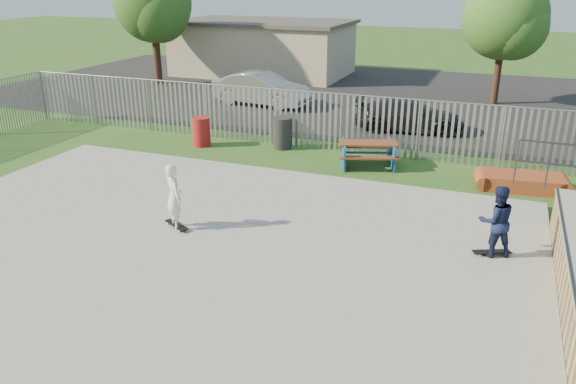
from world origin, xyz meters
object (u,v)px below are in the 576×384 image
(car_dark, at_px, (409,115))
(funbox, at_px, (522,182))
(tree_left, at_px, (153,3))
(skater_white, at_px, (174,197))
(skater_navy, at_px, (496,221))
(tree_mid, at_px, (505,17))
(trash_bin_grey, at_px, (282,133))
(car_silver, at_px, (262,89))
(trash_bin_red, at_px, (202,132))
(picnic_table, at_px, (368,154))

(car_dark, bearing_deg, funbox, -150.15)
(tree_left, relative_size, skater_white, 4.09)
(tree_left, xyz_separation_m, skater_navy, (18.43, -15.38, -3.38))
(car_dark, height_order, tree_mid, tree_mid)
(trash_bin_grey, xyz_separation_m, tree_mid, (6.68, 10.43, 3.40))
(skater_navy, bearing_deg, tree_left, -63.69)
(skater_navy, relative_size, skater_white, 1.00)
(car_silver, relative_size, skater_white, 2.94)
(trash_bin_red, bearing_deg, tree_left, 130.01)
(picnic_table, distance_m, car_silver, 9.72)
(funbox, distance_m, car_silver, 13.63)
(picnic_table, distance_m, trash_bin_red, 6.08)
(tree_mid, distance_m, skater_navy, 16.91)
(car_silver, height_order, tree_left, tree_left)
(funbox, distance_m, skater_white, 9.81)
(funbox, xyz_separation_m, trash_bin_red, (-10.71, 0.57, 0.30))
(tree_mid, relative_size, skater_white, 3.75)
(trash_bin_red, xyz_separation_m, car_dark, (6.55, 4.72, 0.11))
(picnic_table, distance_m, skater_white, 7.28)
(funbox, height_order, trash_bin_red, trash_bin_red)
(picnic_table, xyz_separation_m, trash_bin_red, (-6.07, 0.07, 0.12))
(trash_bin_grey, height_order, car_dark, car_dark)
(picnic_table, xyz_separation_m, car_silver, (-6.75, 6.98, 0.38))
(trash_bin_grey, distance_m, skater_navy, 9.58)
(funbox, bearing_deg, tree_mid, 88.59)
(car_dark, bearing_deg, tree_mid, -32.66)
(trash_bin_grey, height_order, car_silver, car_silver)
(car_silver, relative_size, car_dark, 1.09)
(funbox, height_order, car_dark, car_dark)
(skater_white, bearing_deg, tree_mid, -70.53)
(picnic_table, bearing_deg, trash_bin_red, 160.16)
(trash_bin_grey, relative_size, car_dark, 0.26)
(funbox, xyz_separation_m, trash_bin_grey, (-7.91, 1.31, 0.33))
(trash_bin_red, distance_m, skater_navy, 11.48)
(funbox, xyz_separation_m, skater_white, (-7.64, -6.12, 0.72))
(car_silver, relative_size, tree_left, 0.72)
(picnic_table, relative_size, funbox, 0.98)
(trash_bin_red, relative_size, car_dark, 0.25)
(trash_bin_red, relative_size, tree_left, 0.16)
(trash_bin_grey, bearing_deg, tree_left, 140.47)
(picnic_table, bearing_deg, tree_mid, 54.02)
(skater_navy, bearing_deg, trash_bin_grey, -64.16)
(car_silver, xyz_separation_m, skater_navy, (10.77, -12.36, 0.16))
(car_silver, xyz_separation_m, tree_mid, (10.15, 4.26, 3.17))
(trash_bin_grey, distance_m, skater_white, 7.44)
(skater_navy, bearing_deg, car_silver, -72.77)
(tree_left, bearing_deg, trash_bin_grey, -39.53)
(funbox, distance_m, tree_mid, 12.38)
(car_silver, distance_m, skater_navy, 16.39)
(car_silver, bearing_deg, skater_white, -158.12)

